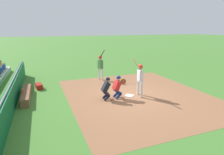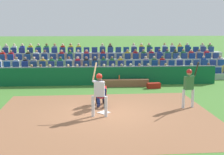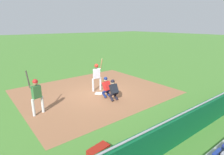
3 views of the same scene
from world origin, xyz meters
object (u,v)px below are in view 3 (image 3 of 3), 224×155
object	(u,v)px
dugout_bench	(147,141)
water_bottle_on_bench	(156,131)
batter_at_plate	(97,74)
home_plate_umpire	(114,89)
catcher_crouching	(106,86)
home_plate_marker	(99,93)
equipment_duffel_bag	(98,152)
on_deck_batter	(36,93)

from	to	relation	value
dugout_bench	water_bottle_on_bench	xyz separation A→B (m)	(0.36, -0.10, 0.34)
batter_at_plate	home_plate_umpire	bearing A→B (deg)	-93.15
catcher_crouching	home_plate_umpire	world-z (taller)	catcher_crouching
home_plate_marker	home_plate_umpire	distance (m)	1.58
catcher_crouching	home_plate_umpire	distance (m)	0.68
batter_at_plate	equipment_duffel_bag	bearing A→B (deg)	-122.25
batter_at_plate	water_bottle_on_bench	bearing A→B (deg)	-102.68
batter_at_plate	equipment_duffel_bag	size ratio (longest dim) A/B	2.87
batter_at_plate	equipment_duffel_bag	xyz separation A→B (m)	(-3.41, -5.41, -0.99)
home_plate_marker	catcher_crouching	size ratio (longest dim) A/B	0.34
on_deck_batter	batter_at_plate	bearing A→B (deg)	14.53
water_bottle_on_bench	equipment_duffel_bag	size ratio (longest dim) A/B	0.31
batter_at_plate	on_deck_batter	world-z (taller)	batter_at_plate
home_plate_marker	on_deck_batter	xyz separation A→B (m)	(-3.93, -0.55, 1.12)
dugout_bench	batter_at_plate	bearing A→B (deg)	73.96
catcher_crouching	dugout_bench	distance (m)	5.06
batter_at_plate	home_plate_umpire	distance (m)	2.01
dugout_bench	on_deck_batter	distance (m)	5.61
batter_at_plate	home_plate_umpire	size ratio (longest dim) A/B	1.77
home_plate_marker	water_bottle_on_bench	size ratio (longest dim) A/B	1.80
home_plate_marker	batter_at_plate	world-z (taller)	batter_at_plate
home_plate_marker	catcher_crouching	distance (m)	1.03
equipment_duffel_bag	on_deck_batter	world-z (taller)	on_deck_batter
home_plate_umpire	equipment_duffel_bag	xyz separation A→B (m)	(-3.31, -3.46, -0.53)
dugout_bench	home_plate_umpire	bearing A→B (deg)	68.29
home_plate_marker	water_bottle_on_bench	bearing A→B (deg)	-101.71
dugout_bench	water_bottle_on_bench	world-z (taller)	water_bottle_on_bench
batter_at_plate	catcher_crouching	xyz separation A→B (m)	(-0.14, -1.28, -0.44)
batter_at_plate	catcher_crouching	bearing A→B (deg)	-96.42
home_plate_umpire	dugout_bench	xyz separation A→B (m)	(-1.63, -4.10, -0.47)
catcher_crouching	dugout_bench	world-z (taller)	catcher_crouching
equipment_duffel_bag	catcher_crouching	bearing A→B (deg)	42.19
home_plate_marker	on_deck_batter	size ratio (longest dim) A/B	0.20
equipment_duffel_bag	on_deck_batter	bearing A→B (deg)	90.12
catcher_crouching	water_bottle_on_bench	xyz separation A→B (m)	(-1.24, -4.88, -0.16)
batter_at_plate	catcher_crouching	size ratio (longest dim) A/B	1.74
catcher_crouching	water_bottle_on_bench	size ratio (longest dim) A/B	5.28
water_bottle_on_bench	dugout_bench	bearing A→B (deg)	164.45
equipment_duffel_bag	on_deck_batter	distance (m)	4.51
dugout_bench	equipment_duffel_bag	size ratio (longest dim) A/B	3.75
equipment_duffel_bag	batter_at_plate	bearing A→B (deg)	48.28
water_bottle_on_bench	equipment_duffel_bag	xyz separation A→B (m)	(-2.03, 0.74, -0.40)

